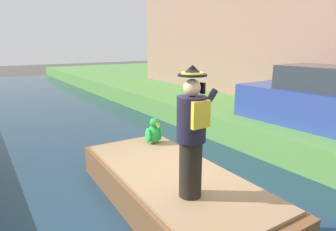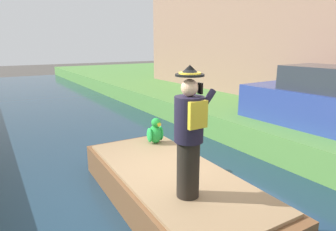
# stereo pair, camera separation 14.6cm
# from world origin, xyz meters

# --- Properties ---
(ground_plane) EXTENTS (80.00, 80.00, 0.00)m
(ground_plane) POSITION_xyz_m (0.00, 0.00, 0.00)
(ground_plane) COLOR #4C4742
(canal_water) EXTENTS (5.80, 48.00, 0.10)m
(canal_water) POSITION_xyz_m (0.00, 0.00, 0.05)
(canal_water) COLOR #1E384C
(canal_water) RESTS_ON ground
(boat) EXTENTS (1.97, 4.27, 0.61)m
(boat) POSITION_xyz_m (0.00, 0.02, 0.40)
(boat) COLOR brown
(boat) RESTS_ON canal_water
(person_pirate) EXTENTS (0.61, 0.42, 1.85)m
(person_pirate) POSITION_xyz_m (-0.24, -0.78, 1.64)
(person_pirate) COLOR black
(person_pirate) RESTS_ON boat
(parrot_plush) EXTENTS (0.36, 0.34, 0.57)m
(parrot_plush) POSITION_xyz_m (0.49, 1.43, 0.95)
(parrot_plush) COLOR green
(parrot_plush) RESTS_ON boat
(parked_car_blue) EXTENTS (1.83, 4.05, 1.50)m
(parked_car_blue) POSITION_xyz_m (4.54, 0.03, 1.43)
(parked_car_blue) COLOR #2D4293
(parked_car_blue) RESTS_ON grass_bank_far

